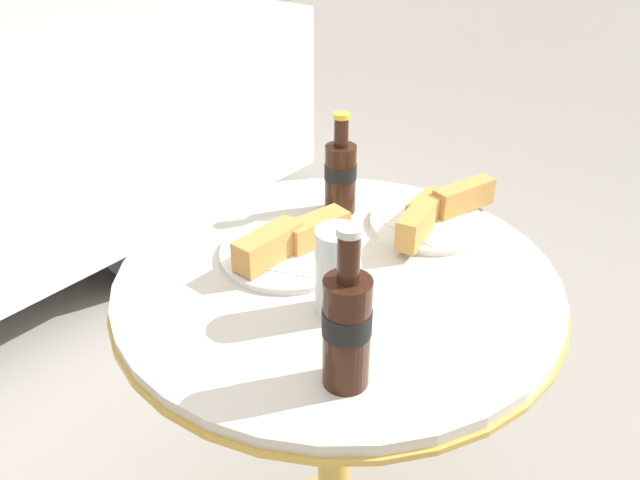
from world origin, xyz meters
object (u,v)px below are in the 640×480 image
cola_bottle_left (340,174)px  lunch_plate_near (433,216)px  cola_bottle_right (347,326)px  lunch_plate_far (290,246)px  bistro_table (336,335)px  drinking_glass (338,276)px

cola_bottle_left → lunch_plate_near: cola_bottle_left is taller
cola_bottle_right → lunch_plate_far: bearing=53.9°
lunch_plate_near → lunch_plate_far: bearing=150.1°
bistro_table → lunch_plate_far: (-0.01, 0.10, 0.16)m
lunch_plate_far → cola_bottle_left: bearing=10.5°
cola_bottle_left → cola_bottle_right: size_ratio=0.85×
drinking_glass → lunch_plate_far: 0.19m
lunch_plate_far → drinking_glass: bearing=-115.0°
cola_bottle_right → drinking_glass: size_ratio=1.66×
drinking_glass → cola_bottle_right: bearing=-138.8°
lunch_plate_near → drinking_glass: bearing=-177.1°
bistro_table → drinking_glass: size_ratio=5.31×
cola_bottle_left → lunch_plate_near: bearing=-72.3°
cola_bottle_left → lunch_plate_far: size_ratio=0.82×
bistro_table → lunch_plate_near: bearing=-11.6°
drinking_glass → lunch_plate_near: drinking_glass is taller
bistro_table → cola_bottle_right: bearing=-140.5°
bistro_table → lunch_plate_far: 0.19m
cola_bottle_left → drinking_glass: size_ratio=1.41×
cola_bottle_right → drinking_glass: cola_bottle_right is taller
cola_bottle_left → drinking_glass: bearing=-143.7°
lunch_plate_far → bistro_table: bearing=-82.9°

